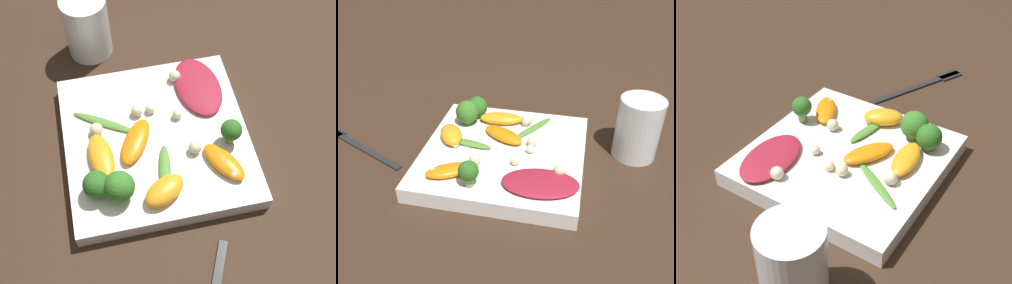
# 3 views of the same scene
# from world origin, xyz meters

# --- Properties ---
(ground_plane) EXTENTS (2.40, 2.40, 0.00)m
(ground_plane) POSITION_xyz_m (0.00, 0.00, 0.00)
(ground_plane) COLOR #382619
(plate) EXTENTS (0.25, 0.25, 0.03)m
(plate) POSITION_xyz_m (0.00, 0.00, 0.01)
(plate) COLOR white
(plate) RESTS_ON ground_plane
(drinking_glass) EXTENTS (0.07, 0.07, 0.10)m
(drinking_glass) POSITION_xyz_m (-0.07, 0.20, 0.05)
(drinking_glass) COLOR white
(drinking_glass) RESTS_ON ground_plane
(fork) EXTENTS (0.10, 0.19, 0.01)m
(fork) POSITION_xyz_m (0.00, -0.27, 0.00)
(fork) COLOR #262628
(fork) RESTS_ON ground_plane
(radicchio_leaf_0) EXTENTS (0.07, 0.11, 0.01)m
(radicchio_leaf_0) POSITION_xyz_m (0.08, 0.07, 0.03)
(radicchio_leaf_0) COLOR maroon
(radicchio_leaf_0) RESTS_ON plate
(orange_segment_0) EXTENTS (0.06, 0.08, 0.01)m
(orange_segment_0) POSITION_xyz_m (0.08, -0.06, 0.03)
(orange_segment_0) COLOR orange
(orange_segment_0) RESTS_ON plate
(orange_segment_1) EXTENTS (0.07, 0.06, 0.02)m
(orange_segment_1) POSITION_xyz_m (-0.01, -0.09, 0.04)
(orange_segment_1) COLOR orange
(orange_segment_1) RESTS_ON plate
(orange_segment_2) EXTENTS (0.04, 0.08, 0.02)m
(orange_segment_2) POSITION_xyz_m (-0.08, -0.02, 0.03)
(orange_segment_2) COLOR orange
(orange_segment_2) RESTS_ON plate
(orange_segment_3) EXTENTS (0.06, 0.08, 0.01)m
(orange_segment_3) POSITION_xyz_m (-0.03, -0.01, 0.03)
(orange_segment_3) COLOR orange
(orange_segment_3) RESTS_ON plate
(broccoli_floret_0) EXTENTS (0.04, 0.04, 0.04)m
(broccoli_floret_0) POSITION_xyz_m (-0.09, -0.07, 0.05)
(broccoli_floret_0) COLOR #84AD5B
(broccoli_floret_0) RESTS_ON plate
(broccoli_floret_1) EXTENTS (0.04, 0.04, 0.04)m
(broccoli_floret_1) POSITION_xyz_m (-0.06, -0.08, 0.05)
(broccoli_floret_1) COLOR #84AD5B
(broccoli_floret_1) RESTS_ON plate
(broccoli_floret_2) EXTENTS (0.03, 0.03, 0.04)m
(broccoli_floret_2) POSITION_xyz_m (0.10, -0.03, 0.05)
(broccoli_floret_2) COLOR #7A9E51
(broccoli_floret_2) RESTS_ON plate
(arugula_sprig_0) EXTENTS (0.03, 0.08, 0.01)m
(arugula_sprig_0) POSITION_xyz_m (0.00, -0.06, 0.03)
(arugula_sprig_0) COLOR #518E33
(arugula_sprig_0) RESTS_ON plate
(arugula_sprig_1) EXTENTS (0.09, 0.06, 0.01)m
(arugula_sprig_1) POSITION_xyz_m (-0.07, 0.04, 0.03)
(arugula_sprig_1) COLOR #518E33
(arugula_sprig_1) RESTS_ON plate
(macadamia_nut_0) EXTENTS (0.02, 0.02, 0.02)m
(macadamia_nut_0) POSITION_xyz_m (0.05, 0.09, 0.03)
(macadamia_nut_0) COLOR beige
(macadamia_nut_0) RESTS_ON plate
(macadamia_nut_1) EXTENTS (0.02, 0.02, 0.02)m
(macadamia_nut_1) POSITION_xyz_m (-0.02, 0.04, 0.03)
(macadamia_nut_1) COLOR beige
(macadamia_nut_1) RESTS_ON plate
(macadamia_nut_2) EXTENTS (0.02, 0.02, 0.02)m
(macadamia_nut_2) POSITION_xyz_m (-0.08, 0.02, 0.03)
(macadamia_nut_2) COLOR beige
(macadamia_nut_2) RESTS_ON plate
(macadamia_nut_3) EXTENTS (0.01, 0.01, 0.01)m
(macadamia_nut_3) POSITION_xyz_m (0.09, -0.08, 0.03)
(macadamia_nut_3) COLOR beige
(macadamia_nut_3) RESTS_ON plate
(macadamia_nut_4) EXTENTS (0.02, 0.02, 0.02)m
(macadamia_nut_4) POSITION_xyz_m (0.05, -0.03, 0.03)
(macadamia_nut_4) COLOR beige
(macadamia_nut_4) RESTS_ON plate
(macadamia_nut_5) EXTENTS (0.01, 0.01, 0.01)m
(macadamia_nut_5) POSITION_xyz_m (0.04, 0.03, 0.03)
(macadamia_nut_5) COLOR beige
(macadamia_nut_5) RESTS_ON plate
(macadamia_nut_6) EXTENTS (0.01, 0.01, 0.01)m
(macadamia_nut_6) POSITION_xyz_m (0.01, -0.08, 0.03)
(macadamia_nut_6) COLOR beige
(macadamia_nut_6) RESTS_ON plate
(macadamia_nut_7) EXTENTS (0.01, 0.01, 0.01)m
(macadamia_nut_7) POSITION_xyz_m (0.00, 0.04, 0.03)
(macadamia_nut_7) COLOR beige
(macadamia_nut_7) RESTS_ON plate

